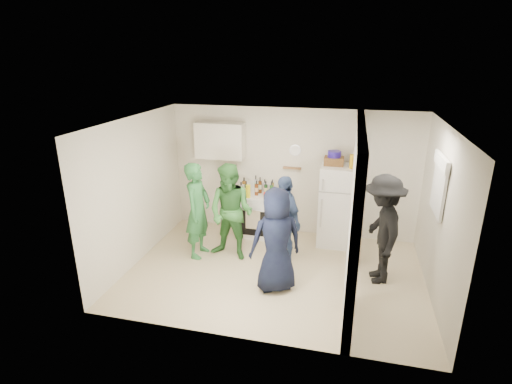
# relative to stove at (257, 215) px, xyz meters

# --- Properties ---
(floor) EXTENTS (4.80, 4.80, 0.00)m
(floor) POSITION_rel_stove_xyz_m (0.63, -1.37, -0.43)
(floor) COLOR #C6B38C
(floor) RESTS_ON ground
(wall_back) EXTENTS (4.80, 0.00, 4.80)m
(wall_back) POSITION_rel_stove_xyz_m (0.63, 0.33, 0.82)
(wall_back) COLOR silver
(wall_back) RESTS_ON floor
(wall_front) EXTENTS (4.80, 0.00, 4.80)m
(wall_front) POSITION_rel_stove_xyz_m (0.63, -3.07, 0.82)
(wall_front) COLOR silver
(wall_front) RESTS_ON floor
(wall_left) EXTENTS (0.00, 3.40, 3.40)m
(wall_left) POSITION_rel_stove_xyz_m (-1.77, -1.37, 0.82)
(wall_left) COLOR silver
(wall_left) RESTS_ON floor
(wall_right) EXTENTS (0.00, 3.40, 3.40)m
(wall_right) POSITION_rel_stove_xyz_m (3.03, -1.37, 0.82)
(wall_right) COLOR silver
(wall_right) RESTS_ON floor
(ceiling) EXTENTS (4.80, 4.80, 0.00)m
(ceiling) POSITION_rel_stove_xyz_m (0.63, -1.37, 2.07)
(ceiling) COLOR white
(ceiling) RESTS_ON wall_back
(partition_pier_back) EXTENTS (0.12, 1.20, 2.50)m
(partition_pier_back) POSITION_rel_stove_xyz_m (1.83, -0.27, 0.82)
(partition_pier_back) COLOR silver
(partition_pier_back) RESTS_ON floor
(partition_pier_front) EXTENTS (0.12, 1.20, 2.50)m
(partition_pier_front) POSITION_rel_stove_xyz_m (1.83, -2.47, 0.82)
(partition_pier_front) COLOR silver
(partition_pier_front) RESTS_ON floor
(partition_header) EXTENTS (0.12, 1.00, 0.40)m
(partition_header) POSITION_rel_stove_xyz_m (1.83, -1.37, 1.87)
(partition_header) COLOR silver
(partition_header) RESTS_ON partition_pier_back
(stove) EXTENTS (0.72, 0.60, 0.86)m
(stove) POSITION_rel_stove_xyz_m (0.00, 0.00, 0.00)
(stove) COLOR white
(stove) RESTS_ON floor
(upper_cabinet) EXTENTS (0.95, 0.34, 0.70)m
(upper_cabinet) POSITION_rel_stove_xyz_m (-0.77, 0.15, 1.42)
(upper_cabinet) COLOR silver
(upper_cabinet) RESTS_ON wall_back
(fridge) EXTENTS (0.63, 0.61, 1.53)m
(fridge) POSITION_rel_stove_xyz_m (1.53, -0.03, 0.34)
(fridge) COLOR white
(fridge) RESTS_ON floor
(wicker_basket) EXTENTS (0.35, 0.25, 0.15)m
(wicker_basket) POSITION_rel_stove_xyz_m (1.43, 0.02, 1.18)
(wicker_basket) COLOR brown
(wicker_basket) RESTS_ON fridge
(blue_bowl) EXTENTS (0.24, 0.24, 0.11)m
(blue_bowl) POSITION_rel_stove_xyz_m (1.43, 0.02, 1.31)
(blue_bowl) COLOR #24148A
(blue_bowl) RESTS_ON wicker_basket
(yellow_cup_stack_top) EXTENTS (0.09, 0.09, 0.25)m
(yellow_cup_stack_top) POSITION_rel_stove_xyz_m (1.75, -0.13, 1.23)
(yellow_cup_stack_top) COLOR gold
(yellow_cup_stack_top) RESTS_ON fridge
(wall_clock) EXTENTS (0.22, 0.02, 0.22)m
(wall_clock) POSITION_rel_stove_xyz_m (0.68, 0.31, 1.27)
(wall_clock) COLOR white
(wall_clock) RESTS_ON wall_back
(spice_shelf) EXTENTS (0.35, 0.08, 0.03)m
(spice_shelf) POSITION_rel_stove_xyz_m (0.63, 0.28, 0.92)
(spice_shelf) COLOR olive
(spice_shelf) RESTS_ON wall_back
(nook_window) EXTENTS (0.03, 0.70, 0.80)m
(nook_window) POSITION_rel_stove_xyz_m (3.01, -1.17, 1.22)
(nook_window) COLOR black
(nook_window) RESTS_ON wall_right
(nook_window_frame) EXTENTS (0.04, 0.76, 0.86)m
(nook_window_frame) POSITION_rel_stove_xyz_m (2.99, -1.17, 1.22)
(nook_window_frame) COLOR white
(nook_window_frame) RESTS_ON wall_right
(nook_valance) EXTENTS (0.04, 0.82, 0.18)m
(nook_valance) POSITION_rel_stove_xyz_m (2.97, -1.17, 1.57)
(nook_valance) COLOR white
(nook_valance) RESTS_ON wall_right
(yellow_cup_stack_stove) EXTENTS (0.09, 0.09, 0.25)m
(yellow_cup_stack_stove) POSITION_rel_stove_xyz_m (-0.12, -0.22, 0.55)
(yellow_cup_stack_stove) COLOR yellow
(yellow_cup_stack_stove) RESTS_ON stove
(red_cup) EXTENTS (0.09, 0.09, 0.12)m
(red_cup) POSITION_rel_stove_xyz_m (0.22, -0.20, 0.49)
(red_cup) COLOR red
(red_cup) RESTS_ON stove
(person_green_left) EXTENTS (0.45, 0.65, 1.71)m
(person_green_left) POSITION_rel_stove_xyz_m (-0.81, -1.06, 0.43)
(person_green_left) COLOR #2E733C
(person_green_left) RESTS_ON floor
(person_green_center) EXTENTS (0.94, 0.79, 1.71)m
(person_green_center) POSITION_rel_stove_xyz_m (-0.22, -1.01, 0.43)
(person_green_center) COLOR #397633
(person_green_center) RESTS_ON floor
(person_denim) EXTENTS (0.87, 0.92, 1.53)m
(person_denim) POSITION_rel_stove_xyz_m (0.69, -0.85, 0.34)
(person_denim) COLOR #39477E
(person_denim) RESTS_ON floor
(person_navy) EXTENTS (0.95, 0.83, 1.63)m
(person_navy) POSITION_rel_stove_xyz_m (0.73, -1.82, 0.39)
(person_navy) COLOR black
(person_navy) RESTS_ON floor
(person_nook) EXTENTS (0.81, 1.22, 1.75)m
(person_nook) POSITION_rel_stove_xyz_m (2.27, -1.19, 0.45)
(person_nook) COLOR black
(person_nook) RESTS_ON floor
(bottle_a) EXTENTS (0.07, 0.07, 0.28)m
(bottle_a) POSITION_rel_stove_xyz_m (-0.29, 0.13, 0.57)
(bottle_a) COLOR brown
(bottle_a) RESTS_ON stove
(bottle_b) EXTENTS (0.07, 0.07, 0.28)m
(bottle_b) POSITION_rel_stove_xyz_m (-0.19, -0.09, 0.57)
(bottle_b) COLOR #184A32
(bottle_b) RESTS_ON stove
(bottle_c) EXTENTS (0.06, 0.06, 0.33)m
(bottle_c) POSITION_rel_stove_xyz_m (-0.06, 0.16, 0.59)
(bottle_c) COLOR silver
(bottle_c) RESTS_ON stove
(bottle_d) EXTENTS (0.07, 0.07, 0.30)m
(bottle_d) POSITION_rel_stove_xyz_m (0.00, -0.05, 0.58)
(bottle_d) COLOR #632D11
(bottle_d) RESTS_ON stove
(bottle_e) EXTENTS (0.07, 0.07, 0.25)m
(bottle_e) POSITION_rel_stove_xyz_m (0.11, 0.19, 0.55)
(bottle_e) COLOR #A0A4B1
(bottle_e) RESTS_ON stove
(bottle_f) EXTENTS (0.07, 0.07, 0.27)m
(bottle_f) POSITION_rel_stove_xyz_m (0.17, 0.02, 0.56)
(bottle_f) COLOR #123315
(bottle_f) RESTS_ON stove
(bottle_g) EXTENTS (0.07, 0.07, 0.27)m
(bottle_g) POSITION_rel_stove_xyz_m (0.27, 0.15, 0.57)
(bottle_g) COLOR brown
(bottle_g) RESTS_ON stove
(bottle_h) EXTENTS (0.07, 0.07, 0.26)m
(bottle_h) POSITION_rel_stove_xyz_m (-0.29, -0.12, 0.56)
(bottle_h) COLOR silver
(bottle_h) RESTS_ON stove
(bottle_i) EXTENTS (0.07, 0.07, 0.32)m
(bottle_i) POSITION_rel_stove_xyz_m (0.04, 0.09, 0.59)
(bottle_i) COLOR #542B0E
(bottle_i) RESTS_ON stove
(bottle_j) EXTENTS (0.07, 0.07, 0.32)m
(bottle_j) POSITION_rel_stove_xyz_m (0.31, -0.10, 0.59)
(bottle_j) COLOR #23571D
(bottle_j) RESTS_ON stove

